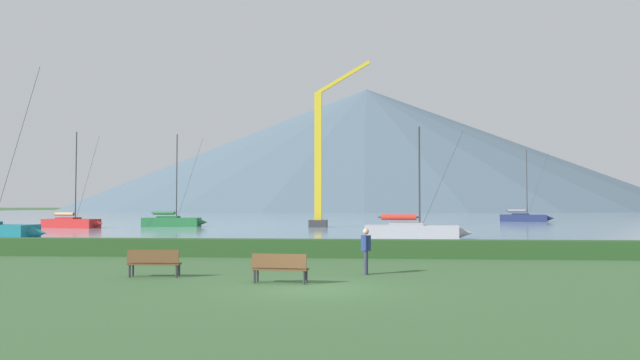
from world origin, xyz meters
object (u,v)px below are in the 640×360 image
at_px(sailboat_slip_3, 413,231).
at_px(sailboat_slip_2, 524,217).
at_px(park_bench_under_tree, 154,262).
at_px(dock_crane, 320,167).
at_px(park_bench_near_path, 280,267).
at_px(sailboat_slip_4, 72,222).
at_px(person_seated_viewer, 366,247).
at_px(sailboat_slip_5, 172,221).

bearing_deg(sailboat_slip_3, sailboat_slip_2, 73.56).
height_order(park_bench_under_tree, dock_crane, dock_crane).
height_order(park_bench_near_path, dock_crane, dock_crane).
relative_size(sailboat_slip_2, park_bench_near_path, 5.87).
relative_size(sailboat_slip_4, park_bench_near_path, 5.74).
height_order(park_bench_under_tree, person_seated_viewer, person_seated_viewer).
height_order(sailboat_slip_2, person_seated_viewer, sailboat_slip_2).
bearing_deg(park_bench_near_path, person_seated_viewer, 51.95).
relative_size(person_seated_viewer, dock_crane, 0.09).
bearing_deg(sailboat_slip_5, person_seated_viewer, -66.08).
bearing_deg(sailboat_slip_3, sailboat_slip_4, 156.99).
distance_m(sailboat_slip_5, park_bench_under_tree, 50.37).
height_order(sailboat_slip_5, park_bench_under_tree, sailboat_slip_5).
bearing_deg(person_seated_viewer, sailboat_slip_5, 117.83).
xyz_separation_m(sailboat_slip_2, park_bench_under_tree, (-30.27, -72.10, -0.11)).
xyz_separation_m(sailboat_slip_5, dock_crane, (17.11, -0.43, 6.13)).
bearing_deg(dock_crane, sailboat_slip_5, 178.55).
relative_size(sailboat_slip_3, park_bench_under_tree, 4.49).
distance_m(person_seated_viewer, dock_crane, 46.81).
xyz_separation_m(sailboat_slip_2, park_bench_near_path, (-25.67, -73.44, -0.11)).
height_order(sailboat_slip_4, dock_crane, dock_crane).
bearing_deg(sailboat_slip_4, sailboat_slip_3, -17.61).
height_order(sailboat_slip_3, sailboat_slip_4, sailboat_slip_4).
bearing_deg(sailboat_slip_4, sailboat_slip_2, 38.87).
height_order(sailboat_slip_3, person_seated_viewer, sailboat_slip_3).
bearing_deg(park_bench_near_path, sailboat_slip_2, 77.05).
xyz_separation_m(park_bench_under_tree, dock_crane, (1.83, 47.55, 6.23)).
relative_size(sailboat_slip_3, sailboat_slip_5, 0.76).
height_order(sailboat_slip_4, park_bench_under_tree, sailboat_slip_4).
xyz_separation_m(sailboat_slip_2, sailboat_slip_4, (-55.13, -29.01, -0.04)).
distance_m(park_bench_near_path, person_seated_viewer, 3.90).
bearing_deg(dock_crane, park_bench_under_tree, -92.20).
bearing_deg(sailboat_slip_4, sailboat_slip_5, 38.21).
xyz_separation_m(sailboat_slip_3, dock_crane, (-8.72, 23.88, 6.14)).
xyz_separation_m(sailboat_slip_2, dock_crane, (-28.44, -24.54, 6.11)).
bearing_deg(park_bench_under_tree, dock_crane, 85.13).
relative_size(park_bench_near_path, person_seated_viewer, 1.10).
relative_size(sailboat_slip_3, sailboat_slip_4, 0.78).
bearing_deg(park_bench_near_path, sailboat_slip_4, 129.86).
relative_size(sailboat_slip_5, park_bench_near_path, 5.86).
bearing_deg(park_bench_near_path, sailboat_slip_5, 118.27).
relative_size(sailboat_slip_3, park_bench_near_path, 4.47).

